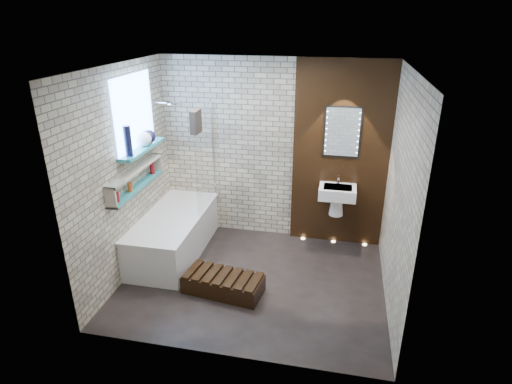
% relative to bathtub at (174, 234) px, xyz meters
% --- Properties ---
extents(ground, '(3.20, 3.20, 0.00)m').
position_rel_bathtub_xyz_m(ground, '(1.22, -0.45, -0.29)').
color(ground, black).
rests_on(ground, ground).
extents(room_shell, '(3.24, 3.20, 2.60)m').
position_rel_bathtub_xyz_m(room_shell, '(1.22, -0.45, 1.01)').
color(room_shell, gray).
rests_on(room_shell, ground).
extents(walnut_panel, '(1.30, 0.06, 2.60)m').
position_rel_bathtub_xyz_m(walnut_panel, '(2.17, 0.82, 1.01)').
color(walnut_panel, black).
rests_on(walnut_panel, ground).
extents(clerestory_window, '(0.18, 1.00, 0.94)m').
position_rel_bathtub_xyz_m(clerestory_window, '(-0.34, -0.10, 1.61)').
color(clerestory_window, '#7FADE0').
rests_on(clerestory_window, room_shell).
extents(display_niche, '(0.14, 1.30, 0.26)m').
position_rel_bathtub_xyz_m(display_niche, '(-0.31, -0.30, 0.91)').
color(display_niche, teal).
rests_on(display_niche, room_shell).
extents(bathtub, '(0.79, 1.74, 0.70)m').
position_rel_bathtub_xyz_m(bathtub, '(0.00, 0.00, 0.00)').
color(bathtub, white).
rests_on(bathtub, ground).
extents(bath_screen, '(0.01, 0.78, 1.40)m').
position_rel_bathtub_xyz_m(bath_screen, '(0.35, 0.44, 0.99)').
color(bath_screen, white).
rests_on(bath_screen, bathtub).
extents(towel, '(0.09, 0.22, 0.29)m').
position_rel_bathtub_xyz_m(towel, '(0.35, 0.15, 1.56)').
color(towel, black).
rests_on(towel, bath_screen).
extents(shower_head, '(0.18, 0.18, 0.02)m').
position_rel_bathtub_xyz_m(shower_head, '(-0.08, 0.50, 1.71)').
color(shower_head, silver).
rests_on(shower_head, room_shell).
extents(washbasin, '(0.50, 0.36, 0.58)m').
position_rel_bathtub_xyz_m(washbasin, '(2.17, 0.62, 0.50)').
color(washbasin, white).
rests_on(washbasin, walnut_panel).
extents(led_mirror, '(0.50, 0.02, 0.70)m').
position_rel_bathtub_xyz_m(led_mirror, '(2.17, 0.78, 1.36)').
color(led_mirror, black).
rests_on(led_mirror, walnut_panel).
extents(walnut_step, '(0.99, 0.55, 0.21)m').
position_rel_bathtub_xyz_m(walnut_step, '(0.91, -0.75, -0.19)').
color(walnut_step, black).
rests_on(walnut_step, ground).
extents(niche_bottles, '(0.06, 1.02, 0.16)m').
position_rel_bathtub_xyz_m(niche_bottles, '(-0.31, -0.25, 0.88)').
color(niche_bottles, maroon).
rests_on(niche_bottles, display_niche).
extents(sill_vases, '(0.18, 0.68, 0.36)m').
position_rel_bathtub_xyz_m(sill_vases, '(-0.28, -0.07, 1.37)').
color(sill_vases, white).
rests_on(sill_vases, clerestory_window).
extents(floor_uplights, '(0.96, 0.06, 0.01)m').
position_rel_bathtub_xyz_m(floor_uplights, '(2.17, 0.75, -0.29)').
color(floor_uplights, '#FFD899').
rests_on(floor_uplights, ground).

